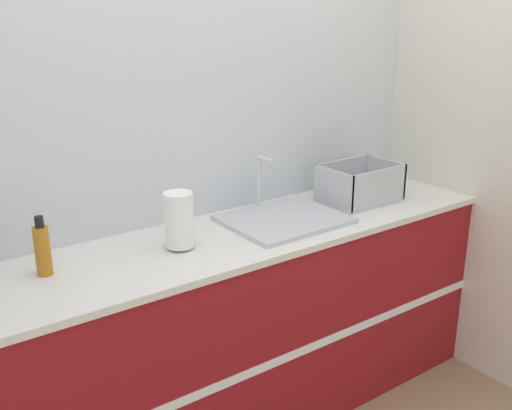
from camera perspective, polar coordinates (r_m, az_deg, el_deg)
name	(u,v)px	position (r m, az deg, el deg)	size (l,w,h in m)	color
wall_back	(190,139)	(2.69, -6.34, 6.29)	(4.99, 0.06, 2.60)	silver
wall_right	(438,117)	(3.33, 16.96, 7.98)	(0.06, 2.57, 2.60)	beige
counter_cabinet	(231,332)	(2.75, -2.38, -12.02)	(2.61, 0.59, 0.94)	maroon
sink	(283,217)	(2.70, 2.58, -1.18)	(0.52, 0.43, 0.27)	silver
paper_towel_roll	(179,220)	(2.39, -7.34, -1.45)	(0.12, 0.12, 0.23)	#4C4C51
dish_rack	(360,187)	(3.00, 9.84, 1.68)	(0.37, 0.26, 0.19)	#B7BABF
bottle_amber	(42,249)	(2.28, -19.67, -3.99)	(0.06, 0.06, 0.22)	#B26B19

